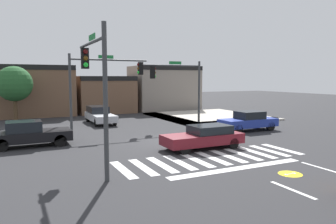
% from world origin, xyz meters
% --- Properties ---
extents(ground_plane, '(120.00, 120.00, 0.00)m').
position_xyz_m(ground_plane, '(0.00, 0.00, 0.00)').
color(ground_plane, '#2B2B2D').
extents(crosswalk_near, '(9.54, 2.87, 0.01)m').
position_xyz_m(crosswalk_near, '(0.00, -4.50, 0.00)').
color(crosswalk_near, silver).
rests_on(crosswalk_near, ground_plane).
extents(bike_detector_marking, '(0.96, 0.96, 0.01)m').
position_xyz_m(bike_detector_marking, '(1.39, -8.09, 0.00)').
color(bike_detector_marking, yellow).
rests_on(bike_detector_marking, ground_plane).
extents(curb_corner_northeast, '(10.00, 10.60, 0.15)m').
position_xyz_m(curb_corner_northeast, '(8.49, 9.42, 0.07)').
color(curb_corner_northeast, '#B2AA9E').
rests_on(curb_corner_northeast, ground_plane).
extents(storefront_row, '(22.18, 5.58, 5.33)m').
position_xyz_m(storefront_row, '(1.27, 18.62, 2.51)').
color(storefront_row, brown).
rests_on(storefront_row, ground_plane).
extents(traffic_signal_northwest, '(5.77, 0.32, 5.58)m').
position_xyz_m(traffic_signal_northwest, '(-2.76, 5.54, 3.93)').
color(traffic_signal_northwest, '#383A3D').
rests_on(traffic_signal_northwest, ground_plane).
extents(traffic_signal_southwest, '(0.32, 4.44, 5.95)m').
position_xyz_m(traffic_signal_southwest, '(-5.59, -4.18, 4.02)').
color(traffic_signal_southwest, '#383A3D').
rests_on(traffic_signal_southwest, ground_plane).
extents(traffic_signal_northeast, '(5.14, 0.32, 5.30)m').
position_xyz_m(traffic_signal_northeast, '(3.60, 5.90, 3.70)').
color(traffic_signal_northeast, '#383A3D').
rests_on(traffic_signal_northeast, ground_plane).
extents(car_black, '(4.40, 1.73, 1.48)m').
position_xyz_m(car_black, '(-7.93, 2.31, 0.73)').
color(car_black, black).
rests_on(car_black, ground_plane).
extents(car_maroon, '(4.52, 1.75, 1.28)m').
position_xyz_m(car_maroon, '(0.81, -2.47, 0.66)').
color(car_maroon, maroon).
rests_on(car_maroon, ground_plane).
extents(car_silver, '(1.75, 4.78, 1.42)m').
position_xyz_m(car_silver, '(-1.94, 10.11, 0.72)').
color(car_silver, '#B7BABF').
rests_on(car_silver, ground_plane).
extents(car_blue, '(4.42, 1.71, 1.45)m').
position_xyz_m(car_blue, '(7.00, 1.21, 0.73)').
color(car_blue, '#23389E').
rests_on(car_blue, ground_plane).
extents(roadside_tree, '(3.11, 3.11, 4.95)m').
position_xyz_m(roadside_tree, '(-8.50, 14.00, 3.38)').
color(roadside_tree, '#4C3823').
rests_on(roadside_tree, ground_plane).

